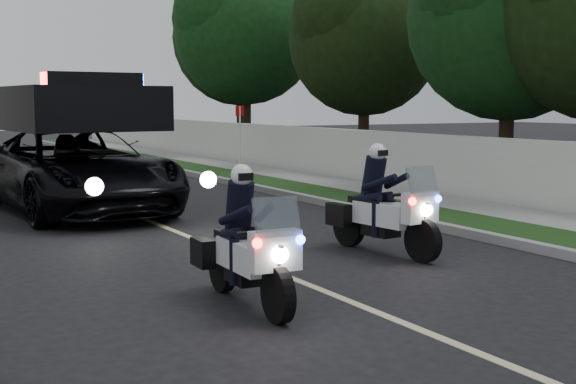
# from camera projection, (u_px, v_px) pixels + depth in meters

# --- Properties ---
(ground) EXTENTS (120.00, 120.00, 0.00)m
(ground) POSITION_uv_depth(u_px,v_px,m) (519.00, 370.00, 6.71)
(ground) COLOR black
(ground) RESTS_ON ground
(curb_right) EXTENTS (0.20, 60.00, 0.15)m
(curb_right) POSITION_uv_depth(u_px,v_px,m) (323.00, 202.00, 17.37)
(curb_right) COLOR gray
(curb_right) RESTS_ON ground
(grass_verge) EXTENTS (1.20, 60.00, 0.16)m
(grass_verge) POSITION_uv_depth(u_px,v_px,m) (349.00, 200.00, 17.71)
(grass_verge) COLOR #193814
(grass_verge) RESTS_ON ground
(sidewalk_right) EXTENTS (1.40, 60.00, 0.16)m
(sidewalk_right) POSITION_uv_depth(u_px,v_px,m) (397.00, 196.00, 18.33)
(sidewalk_right) COLOR gray
(sidewalk_right) RESTS_ON ground
(property_wall) EXTENTS (0.22, 60.00, 1.50)m
(property_wall) POSITION_uv_depth(u_px,v_px,m) (431.00, 166.00, 18.73)
(property_wall) COLOR beige
(property_wall) RESTS_ON ground
(lane_marking) EXTENTS (0.12, 50.00, 0.01)m
(lane_marking) POSITION_uv_depth(u_px,v_px,m) (142.00, 218.00, 15.43)
(lane_marking) COLOR #BFB78C
(lane_marking) RESTS_ON ground
(police_moto_left) EXTENTS (0.72, 1.88, 1.58)m
(police_moto_left) POSITION_uv_depth(u_px,v_px,m) (247.00, 306.00, 8.83)
(police_moto_left) COLOR silver
(police_moto_left) RESTS_ON ground
(police_moto_right) EXTENTS (0.93, 2.01, 1.65)m
(police_moto_right) POSITION_uv_depth(u_px,v_px,m) (382.00, 254.00, 11.85)
(police_moto_right) COLOR silver
(police_moto_right) RESTS_ON ground
(police_suv) EXTENTS (3.37, 6.42, 3.01)m
(police_suv) POSITION_uv_depth(u_px,v_px,m) (77.00, 212.00, 16.30)
(police_suv) COLOR black
(police_suv) RESTS_ON ground
(sign_post) EXTENTS (0.42, 0.42, 2.20)m
(sign_post) POSITION_uv_depth(u_px,v_px,m) (240.00, 172.00, 25.49)
(sign_post) COLOR red
(sign_post) RESTS_ON ground
(tree_right_b) EXTENTS (6.34, 6.34, 8.25)m
(tree_right_b) POSITION_uv_depth(u_px,v_px,m) (504.00, 193.00, 19.62)
(tree_right_b) COLOR #133A13
(tree_right_b) RESTS_ON ground
(tree_right_c) EXTENTS (6.21, 6.21, 8.28)m
(tree_right_c) POSITION_uv_depth(u_px,v_px,m) (363.00, 170.00, 26.24)
(tree_right_c) COLOR black
(tree_right_c) RESTS_ON ground
(tree_right_d) EXTENTS (7.42, 7.42, 9.86)m
(tree_right_d) POSITION_uv_depth(u_px,v_px,m) (247.00, 156.00, 33.03)
(tree_right_d) COLOR #164216
(tree_right_d) RESTS_ON ground
(tree_right_e) EXTENTS (7.26, 7.26, 9.62)m
(tree_right_e) POSITION_uv_depth(u_px,v_px,m) (241.00, 154.00, 34.47)
(tree_right_e) COLOR #173310
(tree_right_e) RESTS_ON ground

